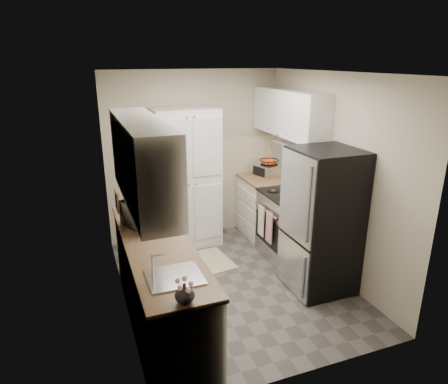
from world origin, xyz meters
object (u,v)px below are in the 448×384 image
object	(u,v)px
toaster_oven	(267,171)
electric_range	(289,225)
wine_bottle	(128,202)
pantry_cabinet	(187,179)
microwave	(145,214)
refrigerator	(322,221)

from	to	relation	value
toaster_oven	electric_range	bearing A→B (deg)	-112.02
wine_bottle	toaster_oven	size ratio (longest dim) A/B	0.85
pantry_cabinet	electric_range	size ratio (longest dim) A/B	1.77
toaster_oven	microwave	bearing A→B (deg)	-166.48
pantry_cabinet	microwave	distance (m)	1.55
pantry_cabinet	toaster_oven	bearing A→B (deg)	-3.47
pantry_cabinet	electric_range	xyz separation A→B (m)	(1.17, -0.93, -0.52)
microwave	toaster_oven	distance (m)	2.41
electric_range	toaster_oven	world-z (taller)	electric_range
electric_range	toaster_oven	size ratio (longest dim) A/B	3.38
electric_range	refrigerator	xyz separation A→B (m)	(-0.03, -0.80, 0.37)
wine_bottle	pantry_cabinet	bearing A→B (deg)	42.67
microwave	toaster_oven	xyz separation A→B (m)	(2.06, 1.24, -0.04)
refrigerator	toaster_oven	xyz separation A→B (m)	(0.10, 1.65, 0.17)
microwave	electric_range	bearing A→B (deg)	-103.92
refrigerator	wine_bottle	xyz separation A→B (m)	(-2.08, 0.86, 0.21)
microwave	toaster_oven	bearing A→B (deg)	-83.95
refrigerator	microwave	world-z (taller)	refrigerator
pantry_cabinet	refrigerator	xyz separation A→B (m)	(1.14, -1.73, -0.15)
refrigerator	toaster_oven	size ratio (longest dim) A/B	5.09
electric_range	toaster_oven	bearing A→B (deg)	85.38
refrigerator	wine_bottle	world-z (taller)	refrigerator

